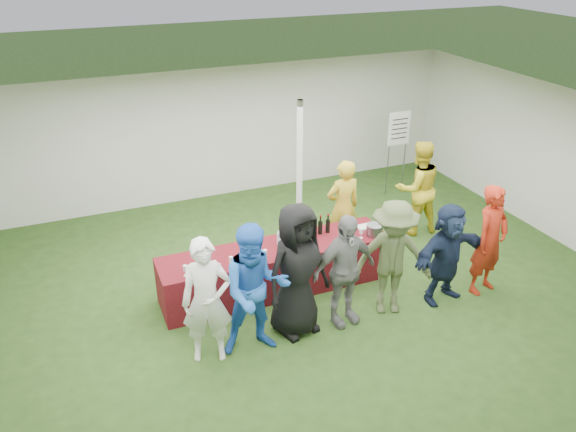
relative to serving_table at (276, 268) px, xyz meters
name	(u,v)px	position (x,y,z in m)	size (l,w,h in m)	color
ground	(300,290)	(0.32, -0.18, -0.38)	(60.00, 60.00, 0.00)	#284719
tent	(299,179)	(0.82, 1.02, 0.98)	(10.00, 10.00, 10.00)	white
serving_table	(276,268)	(0.00, 0.00, 0.00)	(3.60, 0.80, 0.75)	maroon
wine_bottles	(310,229)	(0.64, 0.15, 0.50)	(0.66, 0.12, 0.32)	black
wine_glasses	(251,255)	(-0.48, -0.26, 0.49)	(2.86, 0.12, 0.16)	silver
water_bottle	(279,238)	(0.08, 0.08, 0.48)	(0.07, 0.07, 0.23)	silver
bar_towel	(365,227)	(1.57, 0.05, 0.39)	(0.25, 0.18, 0.03)	white
dump_bucket	(374,230)	(1.59, -0.22, 0.46)	(0.26, 0.26, 0.18)	slate
wine_list_sign	(399,135)	(3.68, 2.46, 0.94)	(0.50, 0.03, 1.80)	slate
staff_pourer	(343,207)	(1.49, 0.68, 0.48)	(0.62, 0.41, 1.71)	gold
staff_back	(417,188)	(3.08, 0.81, 0.52)	(0.87, 0.67, 1.78)	gold
customer_0	(207,301)	(-1.38, -1.14, 0.50)	(0.64, 0.42, 1.76)	white
customer_1	(256,290)	(-0.75, -1.22, 0.56)	(0.91, 0.71, 1.86)	blue
customer_2	(297,271)	(-0.10, -1.05, 0.60)	(0.95, 0.62, 1.95)	black
customer_3	(344,271)	(0.58, -1.12, 0.48)	(1.00, 0.42, 1.70)	slate
customer_4	(392,258)	(1.34, -1.15, 0.52)	(1.15, 0.66, 1.78)	#47522E
customer_5	(447,254)	(2.25, -1.20, 0.42)	(1.47, 0.47, 1.59)	#152039
customer_6	(490,240)	(3.00, -1.24, 0.51)	(0.64, 0.42, 1.77)	#A72210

